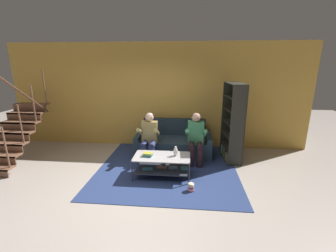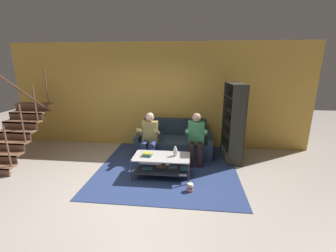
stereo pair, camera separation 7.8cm
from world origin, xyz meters
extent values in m
plane|color=#B9ACA2|center=(0.00, 0.00, 0.00)|extent=(16.80, 16.80, 0.00)
cube|color=gold|center=(0.00, 2.46, 1.45)|extent=(8.40, 0.12, 2.90)
cube|color=brown|center=(-3.29, 0.50, 0.35)|extent=(0.93, 0.26, 0.04)
cube|color=brown|center=(-3.29, 0.76, 0.54)|extent=(0.93, 0.26, 0.04)
cube|color=brown|center=(-3.29, 0.64, 0.46)|extent=(0.93, 0.02, 0.19)
cube|color=brown|center=(-3.29, 1.02, 0.72)|extent=(0.93, 0.26, 0.04)
cube|color=brown|center=(-3.29, 0.90, 0.65)|extent=(0.93, 0.02, 0.19)
cube|color=brown|center=(-3.29, 1.28, 0.91)|extent=(0.93, 0.26, 0.04)
cube|color=brown|center=(-3.29, 1.16, 0.84)|extent=(0.93, 0.02, 0.19)
cube|color=brown|center=(-3.29, 1.54, 1.09)|extent=(0.93, 0.26, 0.04)
cube|color=brown|center=(-3.29, 1.42, 1.02)|extent=(0.93, 0.02, 0.19)
cube|color=brown|center=(-3.29, 1.80, 1.28)|extent=(0.93, 0.26, 0.04)
cube|color=brown|center=(-3.29, 1.68, 1.21)|extent=(0.93, 0.02, 0.19)
cylinder|color=brown|center=(-2.86, 0.24, 0.64)|extent=(0.04, 0.04, 0.90)
cylinder|color=brown|center=(-2.86, 0.76, 1.01)|extent=(0.04, 0.04, 0.90)
cylinder|color=brown|center=(-2.86, 1.28, 1.38)|extent=(0.04, 0.04, 0.90)
cylinder|color=brown|center=(-2.86, 1.80, 1.75)|extent=(0.04, 0.04, 0.90)
cylinder|color=brown|center=(-2.86, 1.02, 1.64)|extent=(0.05, 1.59, 1.16)
cube|color=#273A48|center=(0.55, 1.79, 0.21)|extent=(1.69, 0.93, 0.43)
cube|color=#21313D|center=(0.55, 2.16, 0.65)|extent=(1.69, 0.18, 0.45)
cube|color=#273A48|center=(-0.37, 1.79, 0.27)|extent=(0.13, 0.93, 0.55)
cube|color=#273A48|center=(1.46, 1.79, 0.27)|extent=(0.13, 0.93, 0.55)
cylinder|color=navy|center=(-0.12, 1.02, 0.21)|extent=(0.14, 0.14, 0.43)
cylinder|color=navy|center=(0.08, 1.02, 0.21)|extent=(0.14, 0.14, 0.43)
cylinder|color=navy|center=(-0.12, 1.20, 0.47)|extent=(0.14, 0.42, 0.14)
cylinder|color=navy|center=(0.08, 1.20, 0.47)|extent=(0.14, 0.42, 0.14)
cube|color=#978852|center=(-0.02, 1.41, 0.70)|extent=(0.38, 0.22, 0.55)
cylinder|color=#978852|center=(-0.22, 1.23, 0.76)|extent=(0.09, 0.49, 0.31)
cylinder|color=#978852|center=(0.19, 1.23, 0.76)|extent=(0.09, 0.49, 0.31)
sphere|color=beige|center=(-0.02, 1.41, 1.08)|extent=(0.21, 0.21, 0.21)
ellipsoid|color=black|center=(-0.02, 1.43, 1.11)|extent=(0.21, 0.21, 0.13)
cylinder|color=#2E1D21|center=(1.01, 1.02, 0.21)|extent=(0.14, 0.14, 0.43)
cylinder|color=#2E1D21|center=(1.21, 1.02, 0.21)|extent=(0.14, 0.14, 0.43)
cylinder|color=#2E1D21|center=(1.01, 1.20, 0.47)|extent=(0.14, 0.42, 0.14)
cylinder|color=#2E1D21|center=(1.21, 1.20, 0.47)|extent=(0.14, 0.42, 0.14)
cube|color=#43915E|center=(1.11, 1.41, 0.71)|extent=(0.38, 0.22, 0.57)
cylinder|color=#43915E|center=(0.90, 1.23, 0.77)|extent=(0.09, 0.49, 0.31)
cylinder|color=#43915E|center=(1.31, 1.23, 0.77)|extent=(0.09, 0.49, 0.31)
sphere|color=tan|center=(1.11, 1.41, 1.10)|extent=(0.21, 0.21, 0.21)
ellipsoid|color=black|center=(1.11, 1.43, 1.13)|extent=(0.21, 0.21, 0.13)
cube|color=#BAB7BB|center=(0.39, 0.51, 0.45)|extent=(1.18, 0.62, 0.02)
cube|color=#2F353D|center=(0.39, 0.51, 0.16)|extent=(1.08, 0.57, 0.02)
cylinder|color=#38343B|center=(-0.18, 0.21, 0.23)|extent=(0.03, 0.03, 0.46)
cylinder|color=#38343B|center=(0.97, 0.21, 0.23)|extent=(0.03, 0.03, 0.46)
cylinder|color=#38343B|center=(-0.18, 0.80, 0.23)|extent=(0.03, 0.03, 0.46)
cylinder|color=#38343B|center=(0.97, 0.80, 0.23)|extent=(0.03, 0.03, 0.46)
cube|color=teal|center=(0.09, 0.44, 0.18)|extent=(0.23, 0.15, 0.03)
cube|color=#9F724F|center=(0.38, 0.55, 0.18)|extent=(0.23, 0.14, 0.03)
cube|color=#7A9CA9|center=(0.62, 0.56, 0.18)|extent=(0.20, 0.13, 0.03)
cube|color=teal|center=(0.86, 0.54, 0.19)|extent=(0.16, 0.14, 0.03)
cube|color=navy|center=(0.47, 1.05, 0.01)|extent=(3.11, 3.28, 0.01)
cube|color=slate|center=(0.47, 1.05, 0.01)|extent=(1.71, 1.81, 0.00)
ellipsoid|color=silver|center=(0.68, 0.55, 0.55)|extent=(0.09, 0.09, 0.19)
cylinder|color=silver|center=(0.68, 0.55, 0.65)|extent=(0.04, 0.04, 0.04)
cube|color=teal|center=(0.10, 0.47, 0.47)|extent=(0.20, 0.17, 0.02)
cube|color=teal|center=(0.11, 0.47, 0.50)|extent=(0.20, 0.15, 0.03)
cube|color=gold|center=(0.10, 0.48, 0.52)|extent=(0.20, 0.14, 0.03)
cube|color=#292922|center=(1.96, 2.02, 0.95)|extent=(0.34, 0.05, 1.90)
cube|color=#292922|center=(2.03, 1.15, 0.95)|extent=(0.34, 0.05, 1.90)
cube|color=#292922|center=(2.16, 1.60, 0.95)|extent=(0.09, 0.89, 1.90)
cube|color=#292922|center=(2.00, 1.58, 0.01)|extent=(0.41, 0.88, 0.02)
cube|color=#292922|center=(2.00, 1.58, 0.32)|extent=(0.41, 0.88, 0.02)
cube|color=#292922|center=(2.00, 1.58, 0.63)|extent=(0.41, 0.88, 0.02)
cube|color=#292922|center=(2.00, 1.58, 0.95)|extent=(0.41, 0.88, 0.02)
cube|color=#292922|center=(2.00, 1.58, 1.27)|extent=(0.41, 0.88, 0.02)
cube|color=#292922|center=(2.00, 1.58, 1.58)|extent=(0.41, 0.88, 0.02)
cube|color=#292922|center=(2.00, 1.58, 1.89)|extent=(0.41, 0.88, 0.02)
cube|color=#2C62B2|center=(1.94, 1.97, 0.14)|extent=(0.25, 0.07, 0.23)
cube|color=silver|center=(1.97, 1.92, 0.15)|extent=(0.30, 0.07, 0.26)
cube|color=silver|center=(1.96, 1.86, 0.14)|extent=(0.28, 0.07, 0.25)
cube|color=#2B8645|center=(1.98, 1.81, 0.10)|extent=(0.31, 0.08, 0.16)
cube|color=#298F54|center=(1.96, 1.75, 0.14)|extent=(0.27, 0.07, 0.24)
cube|color=#9E784C|center=(1.96, 1.70, 0.11)|extent=(0.25, 0.06, 0.18)
cube|color=teal|center=(1.98, 1.66, 0.15)|extent=(0.28, 0.05, 0.26)
cube|color=gold|center=(1.99, 1.61, 0.15)|extent=(0.28, 0.06, 0.26)
cube|color=#328F45|center=(1.97, 1.57, 0.14)|extent=(0.25, 0.05, 0.24)
cube|color=#2D2E30|center=(1.97, 1.54, 0.15)|extent=(0.24, 0.06, 0.26)
cube|color=#6E94B1|center=(1.98, 1.48, 0.11)|extent=(0.25, 0.07, 0.17)
cube|color=gold|center=(2.00, 1.43, 0.13)|extent=(0.28, 0.06, 0.21)
cube|color=teal|center=(1.99, 1.38, 0.11)|extent=(0.26, 0.07, 0.18)
cube|color=red|center=(1.99, 1.33, 0.13)|extent=(0.25, 0.05, 0.22)
cube|color=#A8B742|center=(2.02, 1.30, 0.12)|extent=(0.29, 0.06, 0.20)
cube|color=olive|center=(2.01, 1.26, 0.11)|extent=(0.27, 0.05, 0.19)
cylinder|color=red|center=(1.00, -0.04, 0.02)|extent=(0.12, 0.12, 0.04)
cylinder|color=white|center=(1.00, -0.04, 0.05)|extent=(0.12, 0.12, 0.04)
cylinder|color=red|center=(1.00, -0.04, 0.09)|extent=(0.12, 0.12, 0.04)
cylinder|color=white|center=(1.00, -0.04, 0.12)|extent=(0.12, 0.12, 0.04)
ellipsoid|color=beige|center=(1.00, -0.04, 0.16)|extent=(0.12, 0.12, 0.04)
camera|label=1|loc=(0.92, -3.82, 2.32)|focal=24.00mm
camera|label=2|loc=(1.00, -3.81, 2.32)|focal=24.00mm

